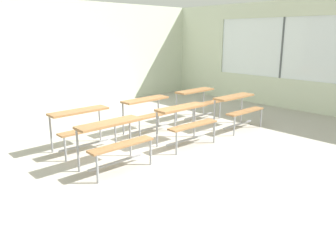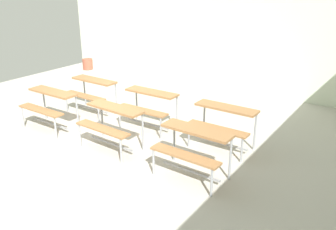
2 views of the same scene
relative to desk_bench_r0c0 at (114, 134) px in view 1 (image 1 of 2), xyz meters
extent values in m
cube|color=#ADA89E|center=(1.08, 0.02, -0.59)|extent=(10.00, 9.00, 0.05)
cube|color=beige|center=(1.08, 4.52, 0.94)|extent=(10.00, 0.12, 3.00)
cube|color=beige|center=(6.08, 0.02, -0.14)|extent=(0.12, 9.00, 0.85)
cube|color=beige|center=(6.08, 0.02, 2.21)|extent=(0.12, 9.00, 0.45)
cube|color=beige|center=(6.08, 3.57, 1.14)|extent=(0.12, 1.90, 1.70)
cube|color=white|center=(6.08, 0.52, 1.14)|extent=(0.02, 4.20, 1.70)
cube|color=#4C5156|center=(6.08, 0.52, 1.14)|extent=(0.06, 0.05, 1.70)
cube|color=olive|center=(0.00, 0.11, 0.16)|extent=(1.10, 0.33, 0.04)
cube|color=olive|center=(0.00, -0.21, -0.12)|extent=(1.10, 0.23, 0.03)
cylinder|color=gray|center=(-0.50, 0.25, -0.20)|extent=(0.04, 0.04, 0.72)
cylinder|color=gray|center=(0.50, 0.25, -0.20)|extent=(0.04, 0.04, 0.72)
cylinder|color=gray|center=(-0.50, -0.30, -0.34)|extent=(0.04, 0.04, 0.44)
cylinder|color=gray|center=(0.50, -0.30, -0.34)|extent=(0.04, 0.04, 0.44)
cube|color=gray|center=(0.00, -0.03, -0.46)|extent=(1.00, 0.04, 0.03)
cube|color=olive|center=(1.64, 0.12, 0.16)|extent=(1.11, 0.36, 0.04)
cube|color=olive|center=(1.63, -0.20, -0.12)|extent=(1.11, 0.26, 0.03)
cylinder|color=gray|center=(1.14, 0.28, -0.20)|extent=(0.04, 0.04, 0.72)
cylinder|color=gray|center=(2.14, 0.24, -0.20)|extent=(0.04, 0.04, 0.72)
cylinder|color=gray|center=(1.12, -0.27, -0.34)|extent=(0.04, 0.04, 0.44)
cylinder|color=gray|center=(2.12, -0.31, -0.34)|extent=(0.04, 0.04, 0.44)
cube|color=gray|center=(1.63, -0.02, -0.46)|extent=(1.00, 0.07, 0.03)
cube|color=olive|center=(3.29, 0.09, 0.16)|extent=(1.11, 0.34, 0.04)
cube|color=olive|center=(3.28, -0.23, -0.12)|extent=(1.10, 0.24, 0.03)
cylinder|color=gray|center=(2.79, 0.24, -0.20)|extent=(0.04, 0.04, 0.72)
cylinder|color=gray|center=(3.79, 0.22, -0.20)|extent=(0.04, 0.04, 0.72)
cylinder|color=gray|center=(2.78, -0.31, -0.34)|extent=(0.04, 0.04, 0.44)
cylinder|color=gray|center=(3.78, -0.33, -0.34)|extent=(0.04, 0.04, 0.44)
cube|color=gray|center=(3.28, -0.05, -0.46)|extent=(1.00, 0.05, 0.03)
cube|color=olive|center=(0.05, 1.19, 0.16)|extent=(1.10, 0.33, 0.04)
cube|color=olive|center=(0.04, 0.87, -0.12)|extent=(1.10, 0.23, 0.03)
cylinder|color=gray|center=(-0.45, 1.34, -0.20)|extent=(0.04, 0.04, 0.72)
cylinder|color=gray|center=(0.55, 1.33, -0.20)|extent=(0.04, 0.04, 0.72)
cylinder|color=gray|center=(-0.46, 0.79, -0.34)|extent=(0.04, 0.04, 0.44)
cylinder|color=gray|center=(0.54, 0.78, -0.34)|extent=(0.04, 0.04, 0.44)
cube|color=gray|center=(0.04, 1.05, -0.46)|extent=(1.00, 0.04, 0.03)
cube|color=olive|center=(1.62, 1.20, 0.16)|extent=(1.10, 0.33, 0.04)
cube|color=olive|center=(1.62, 0.88, -0.12)|extent=(1.10, 0.23, 0.03)
cylinder|color=gray|center=(1.11, 1.34, -0.20)|extent=(0.04, 0.04, 0.72)
cylinder|color=gray|center=(2.11, 1.35, -0.20)|extent=(0.04, 0.04, 0.72)
cylinder|color=gray|center=(1.12, 0.79, -0.34)|extent=(0.04, 0.04, 0.44)
cylinder|color=gray|center=(2.12, 0.80, -0.34)|extent=(0.04, 0.04, 0.44)
cube|color=gray|center=(1.62, 1.06, -0.46)|extent=(1.00, 0.04, 0.03)
cube|color=olive|center=(3.22, 1.22, 0.16)|extent=(1.10, 0.32, 0.04)
cube|color=olive|center=(3.22, 0.90, -0.12)|extent=(1.10, 0.22, 0.03)
cylinder|color=gray|center=(2.72, 1.36, -0.20)|extent=(0.04, 0.04, 0.72)
cylinder|color=gray|center=(3.72, 1.37, -0.20)|extent=(0.04, 0.04, 0.72)
cylinder|color=gray|center=(2.72, 0.81, -0.34)|extent=(0.04, 0.04, 0.44)
cylinder|color=gray|center=(3.72, 0.82, -0.34)|extent=(0.04, 0.04, 0.44)
cube|color=gray|center=(3.22, 1.08, -0.46)|extent=(1.00, 0.04, 0.03)
camera|label=1|loc=(-2.69, -4.15, 1.54)|focal=34.67mm
camera|label=2|loc=(5.63, -4.09, 2.25)|focal=37.80mm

